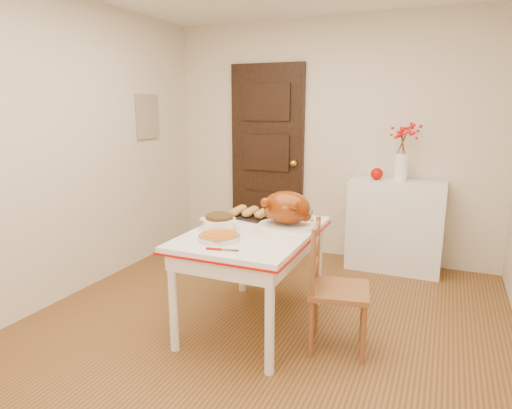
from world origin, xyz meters
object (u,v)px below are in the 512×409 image
at_px(sideboard, 395,226).
at_px(chair_oak, 339,287).
at_px(kitchen_table, 253,278).
at_px(turkey_platter, 287,209).
at_px(pumpkin_pie, 219,236).

bearing_deg(sideboard, chair_oak, -95.55).
height_order(kitchen_table, chair_oak, chair_oak).
bearing_deg(sideboard, turkey_platter, -113.60).
bearing_deg(chair_oak, sideboard, -16.33).
height_order(kitchen_table, pumpkin_pie, pumpkin_pie).
relative_size(turkey_platter, pumpkin_pie, 1.51).
relative_size(sideboard, turkey_platter, 2.15).
relative_size(kitchen_table, pumpkin_pie, 4.45).
height_order(sideboard, kitchen_table, sideboard).
height_order(chair_oak, turkey_platter, turkey_platter).
height_order(sideboard, pumpkin_pie, sideboard).
bearing_deg(pumpkin_pie, chair_oak, 17.04).
relative_size(kitchen_table, turkey_platter, 2.96).
bearing_deg(turkey_platter, pumpkin_pie, -108.28).
height_order(chair_oak, pumpkin_pie, chair_oak).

